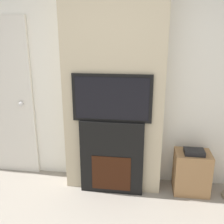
# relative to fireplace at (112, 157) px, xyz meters

# --- Properties ---
(wall_back) EXTENTS (6.00, 0.06, 2.70)m
(wall_back) POSITION_rel_fireplace_xyz_m (0.00, 0.34, 0.92)
(wall_back) COLOR silver
(wall_back) RESTS_ON ground_plane
(chimney_breast) EXTENTS (1.12, 0.31, 2.70)m
(chimney_breast) POSITION_rel_fireplace_xyz_m (0.00, 0.16, 0.92)
(chimney_breast) COLOR #BCAD8E
(chimney_breast) RESTS_ON ground_plane
(fireplace) EXTENTS (0.72, 0.15, 0.87)m
(fireplace) POSITION_rel_fireplace_xyz_m (0.00, 0.00, 0.00)
(fireplace) COLOR black
(fireplace) RESTS_ON ground_plane
(television) EXTENTS (0.86, 0.07, 0.52)m
(television) POSITION_rel_fireplace_xyz_m (0.00, -0.00, 0.70)
(television) COLOR black
(television) RESTS_ON fireplace
(media_stand) EXTENTS (0.40, 0.30, 0.55)m
(media_stand) POSITION_rel_fireplace_xyz_m (0.92, 0.10, -0.18)
(media_stand) COLOR #997047
(media_stand) RESTS_ON ground_plane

